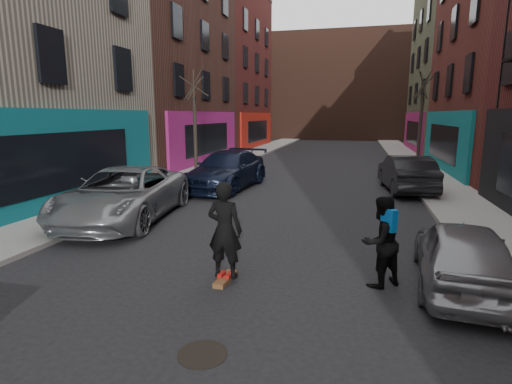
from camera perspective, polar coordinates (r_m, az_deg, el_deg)
The scene contains 14 objects.
sidewalk_left at distance 33.95m, azimuth -0.77°, elevation 5.51°, with size 2.50×84.00×0.13m, color gray.
sidewalk_right at distance 33.02m, azimuth 20.76°, elevation 4.65°, with size 2.50×84.00×0.13m, color gray.
buildings_left at distance 25.05m, azimuth -27.86°, elevation 21.19°, with size 12.00×56.00×16.50m, color #5C1B1A.
building_far at distance 58.82m, azimuth 12.14°, elevation 14.34°, with size 40.00×10.00×14.00m, color #47281E.
tree_left_far at distance 22.40m, azimuth -8.76°, elevation 11.07°, with size 2.00×2.00×6.50m, color black, non-canonical shape.
tree_right_far at distance 26.91m, azimuth 22.56°, elevation 10.66°, with size 2.00×2.00×6.80m, color black, non-canonical shape.
parked_left_far at distance 13.26m, azimuth -18.37°, elevation -0.30°, with size 2.74×5.95×1.65m, color gray.
parked_left_end at distance 18.13m, azimuth -4.20°, elevation 3.15°, with size 2.34×5.74×1.67m, color black.
parked_right_far at distance 8.67m, azimuth 27.34°, elevation -7.88°, with size 1.58×3.93×1.34m, color gray.
parked_right_end at distance 18.52m, azimuth 20.66°, elevation 2.50°, with size 1.67×4.79×1.58m, color black.
skateboard at distance 8.22m, azimuth -4.38°, elevation -12.26°, with size 0.22×0.80×0.10m, color brown.
skateboarder at distance 7.88m, azimuth -4.49°, elevation -5.45°, with size 0.71×0.46×1.93m, color black.
pedestrian at distance 8.08m, azimuth 17.39°, elevation -6.75°, with size 1.10×1.07×1.78m.
manhole at distance 6.05m, azimuth -7.66°, elevation -21.99°, with size 0.70×0.70×0.01m, color black.
Camera 1 is at (2.48, -2.65, 3.29)m, focal length 28.00 mm.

